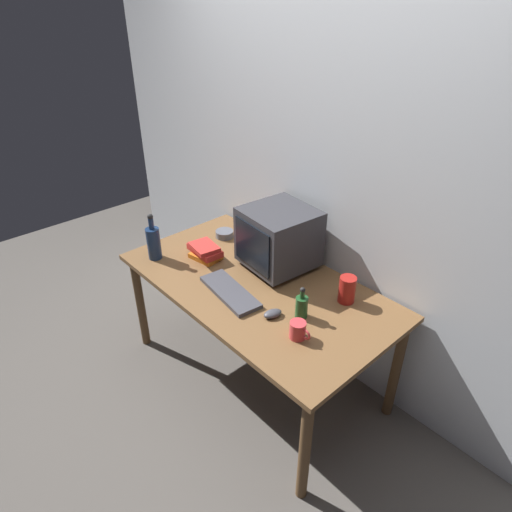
{
  "coord_description": "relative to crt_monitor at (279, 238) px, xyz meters",
  "views": [
    {
      "loc": [
        1.55,
        -1.41,
        2.18
      ],
      "look_at": [
        0.0,
        0.0,
        0.9
      ],
      "focal_mm": 31.29,
      "sensor_mm": 36.0,
      "label": 1
    }
  ],
  "objects": [
    {
      "name": "keyboard",
      "position": [
        0.03,
        -0.4,
        -0.18
      ],
      "size": [
        0.44,
        0.21,
        0.02
      ],
      "primitive_type": "cube",
      "rotation": [
        0.0,
        0.0,
        -0.14
      ],
      "color": "#3F3F47",
      "rests_on": "desk"
    },
    {
      "name": "back_wall",
      "position": [
        0.05,
        0.28,
        0.33
      ],
      "size": [
        4.0,
        0.08,
        2.5
      ],
      "primitive_type": "cube",
      "color": "silver",
      "rests_on": "ground"
    },
    {
      "name": "computer_mouse",
      "position": [
        0.33,
        -0.36,
        -0.17
      ],
      "size": [
        0.08,
        0.11,
        0.04
      ],
      "primitive_type": "ellipsoid",
      "rotation": [
        0.0,
        0.0,
        -0.24
      ],
      "color": "#3F3F47",
      "rests_on": "desk"
    },
    {
      "name": "crt_monitor",
      "position": [
        0.0,
        0.0,
        0.0
      ],
      "size": [
        0.42,
        0.42,
        0.37
      ],
      "color": "#333338",
      "rests_on": "desk"
    },
    {
      "name": "mug",
      "position": [
        0.52,
        -0.38,
        -0.15
      ],
      "size": [
        0.12,
        0.08,
        0.09
      ],
      "color": "#CC383D",
      "rests_on": "desk"
    },
    {
      "name": "book_stack",
      "position": [
        -0.37,
        -0.27,
        -0.14
      ],
      "size": [
        0.24,
        0.17,
        0.1
      ],
      "color": "orange",
      "rests_on": "desk"
    },
    {
      "name": "desk",
      "position": [
        0.05,
        -0.22,
        -0.27
      ],
      "size": [
        1.62,
        0.87,
        0.72
      ],
      "color": "brown",
      "rests_on": "ground"
    },
    {
      "name": "ground_plane",
      "position": [
        0.05,
        -0.22,
        -0.92
      ],
      "size": [
        6.0,
        6.0,
        0.0
      ],
      "primitive_type": "plane",
      "color": "#56514C"
    },
    {
      "name": "cd_spindle",
      "position": [
        -0.5,
        -0.01,
        -0.17
      ],
      "size": [
        0.12,
        0.12,
        0.04
      ],
      "primitive_type": "cylinder",
      "color": "#595B66",
      "rests_on": "desk"
    },
    {
      "name": "metal_canister",
      "position": [
        0.5,
        0.03,
        -0.12
      ],
      "size": [
        0.09,
        0.09,
        0.15
      ],
      "primitive_type": "cylinder",
      "color": "#A51E19",
      "rests_on": "desk"
    },
    {
      "name": "bottle_tall",
      "position": [
        -0.58,
        -0.5,
        -0.08
      ],
      "size": [
        0.08,
        0.08,
        0.3
      ],
      "color": "navy",
      "rests_on": "desk"
    },
    {
      "name": "bottle_short",
      "position": [
        0.42,
        -0.25,
        -0.13
      ],
      "size": [
        0.06,
        0.06,
        0.18
      ],
      "color": "#1E4C23",
      "rests_on": "desk"
    }
  ]
}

